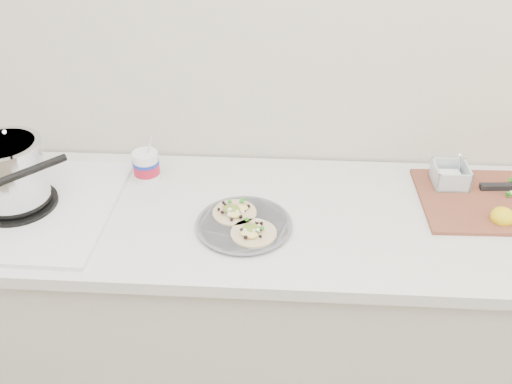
# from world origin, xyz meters

# --- Properties ---
(counter) EXTENTS (2.44, 0.66, 0.90)m
(counter) POSITION_xyz_m (0.00, 1.43, 0.45)
(counter) COLOR silver
(counter) RESTS_ON ground
(stove) EXTENTS (0.59, 0.55, 0.28)m
(stove) POSITION_xyz_m (-0.64, 1.39, 0.99)
(stove) COLOR silver
(stove) RESTS_ON counter
(taco_plate) EXTENTS (0.29, 0.29, 0.04)m
(taco_plate) POSITION_xyz_m (0.06, 1.34, 0.92)
(taco_plate) COLOR slate
(taco_plate) RESTS_ON counter
(tub) EXTENTS (0.09, 0.09, 0.20)m
(tub) POSITION_xyz_m (-0.28, 1.58, 0.96)
(tub) COLOR white
(tub) RESTS_ON counter
(cutboard) EXTENTS (0.51, 0.36, 0.08)m
(cutboard) POSITION_xyz_m (0.85, 1.53, 0.92)
(cutboard) COLOR brown
(cutboard) RESTS_ON counter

